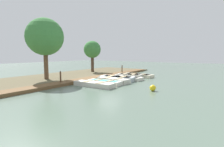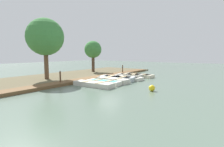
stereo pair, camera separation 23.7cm
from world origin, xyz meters
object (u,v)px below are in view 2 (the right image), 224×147
(rowboat_6, at_px, (138,75))
(buoy, at_px, (152,88))
(park_tree_left, at_px, (93,50))
(rowboat_1, at_px, (104,82))
(rowboat_0, at_px, (93,84))
(rowboat_3, at_px, (117,78))
(mooring_post_far, at_px, (123,69))
(park_tree_far_left, at_px, (45,37))
(rowboat_5, at_px, (130,76))
(rowboat_2, at_px, (113,80))
(mooring_post_near, at_px, (60,78))
(rowboat_4, at_px, (126,78))

(rowboat_6, bearing_deg, buoy, -49.97)
(park_tree_left, bearing_deg, rowboat_1, -42.95)
(rowboat_6, height_order, buoy, buoy)
(rowboat_0, relative_size, rowboat_3, 0.99)
(mooring_post_far, relative_size, buoy, 2.70)
(rowboat_6, relative_size, park_tree_far_left, 0.60)
(rowboat_0, height_order, rowboat_3, rowboat_3)
(rowboat_3, bearing_deg, rowboat_5, 83.24)
(rowboat_2, bearing_deg, park_tree_far_left, -150.23)
(buoy, bearing_deg, mooring_post_near, -163.54)
(mooring_post_near, bearing_deg, mooring_post_far, 90.00)
(rowboat_5, bearing_deg, rowboat_4, -80.59)
(rowboat_4, bearing_deg, mooring_post_near, -112.74)
(park_tree_far_left, bearing_deg, rowboat_2, 24.34)
(rowboat_1, distance_m, rowboat_4, 3.56)
(rowboat_2, bearing_deg, mooring_post_near, -122.46)
(mooring_post_near, distance_m, park_tree_far_left, 4.90)
(rowboat_5, bearing_deg, rowboat_2, -89.98)
(rowboat_5, bearing_deg, rowboat_0, -92.89)
(rowboat_3, bearing_deg, park_tree_far_left, -152.75)
(rowboat_3, xyz_separation_m, rowboat_5, (0.01, 2.45, -0.01))
(rowboat_4, relative_size, buoy, 8.06)
(rowboat_2, relative_size, park_tree_far_left, 0.55)
(rowboat_4, distance_m, park_tree_far_left, 8.83)
(rowboat_4, height_order, mooring_post_near, mooring_post_near)
(rowboat_4, bearing_deg, park_tree_far_left, -137.38)
(rowboat_6, bearing_deg, park_tree_far_left, -122.77)
(rowboat_4, xyz_separation_m, park_tree_far_left, (-6.06, -5.01, 4.01))
(mooring_post_near, bearing_deg, rowboat_5, 70.62)
(rowboat_1, relative_size, rowboat_4, 0.90)
(rowboat_1, bearing_deg, rowboat_3, 91.38)
(rowboat_3, height_order, park_tree_left, park_tree_left)
(rowboat_1, xyz_separation_m, mooring_post_far, (-2.78, 7.46, 0.41))
(rowboat_3, xyz_separation_m, mooring_post_far, (-2.52, 5.06, 0.38))
(rowboat_2, relative_size, rowboat_6, 0.92)
(rowboat_4, bearing_deg, mooring_post_far, 129.19)
(rowboat_5, relative_size, buoy, 6.41)
(rowboat_0, distance_m, rowboat_2, 2.55)
(rowboat_0, bearing_deg, mooring_post_far, 105.03)
(rowboat_1, relative_size, mooring_post_far, 2.69)
(buoy, bearing_deg, park_tree_left, 149.65)
(rowboat_0, bearing_deg, rowboat_4, 86.13)
(rowboat_3, height_order, rowboat_6, rowboat_3)
(rowboat_5, relative_size, mooring_post_near, 2.37)
(rowboat_2, height_order, park_tree_left, park_tree_left)
(rowboat_1, relative_size, park_tree_left, 0.73)
(buoy, bearing_deg, mooring_post_far, 133.22)
(rowboat_0, distance_m, rowboat_6, 7.43)
(rowboat_6, height_order, park_tree_far_left, park_tree_far_left)
(rowboat_5, xyz_separation_m, mooring_post_near, (-2.53, -7.19, 0.38))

